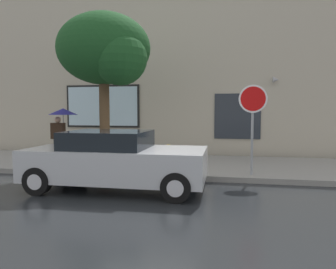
# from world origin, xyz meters

# --- Properties ---
(ground_plane) EXTENTS (60.00, 60.00, 0.00)m
(ground_plane) POSITION_xyz_m (0.00, 0.00, 0.00)
(ground_plane) COLOR black
(sidewalk) EXTENTS (20.00, 4.00, 0.15)m
(sidewalk) POSITION_xyz_m (0.00, 3.00, 0.07)
(sidewalk) COLOR gray
(sidewalk) RESTS_ON ground
(building_facade) EXTENTS (20.00, 0.67, 7.00)m
(building_facade) POSITION_xyz_m (-0.02, 5.50, 3.48)
(building_facade) COLOR #B2A893
(building_facade) RESTS_ON ground
(parked_car) EXTENTS (4.26, 1.95, 1.41)m
(parked_car) POSITION_xyz_m (-0.62, -0.14, 0.71)
(parked_car) COLOR #B7BABF
(parked_car) RESTS_ON ground
(fire_hydrant) EXTENTS (0.30, 0.44, 0.72)m
(fire_hydrant) POSITION_xyz_m (0.26, 2.15, 0.50)
(fire_hydrant) COLOR yellow
(fire_hydrant) RESTS_ON sidewalk
(pedestrian_with_umbrella) EXTENTS (0.99, 0.99, 1.85)m
(pedestrian_with_umbrella) POSITION_xyz_m (-3.57, 2.56, 1.62)
(pedestrian_with_umbrella) COLOR black
(pedestrian_with_umbrella) RESTS_ON sidewalk
(street_tree) EXTENTS (2.88, 2.45, 4.72)m
(street_tree) POSITION_xyz_m (-1.55, 1.72, 3.69)
(street_tree) COLOR #4C3823
(street_tree) RESTS_ON sidewalk
(stop_sign) EXTENTS (0.76, 0.10, 2.46)m
(stop_sign) POSITION_xyz_m (2.72, 1.44, 1.88)
(stop_sign) COLOR gray
(stop_sign) RESTS_ON sidewalk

